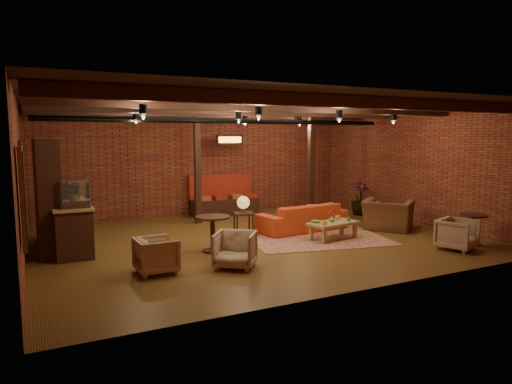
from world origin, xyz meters
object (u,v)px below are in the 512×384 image
side_table_book (373,203)px  round_table_right (473,225)px  sofa (302,217)px  coffee_table (333,224)px  armchair_right (388,210)px  armchair_far (457,233)px  plant_tall (361,166)px  round_table_left (213,228)px  side_table_lamp (243,206)px  armchair_b (235,248)px  armchair_a (156,253)px

side_table_book → round_table_right: round_table_right is taller
sofa → round_table_right: size_ratio=3.47×
coffee_table → armchair_right: armchair_right is taller
sofa → armchair_far: 3.77m
plant_tall → round_table_left: bearing=-158.8°
round_table_right → round_table_left: bearing=159.5°
round_table_right → plant_tall: 4.45m
armchair_right → side_table_book: bearing=-63.7°
armchair_right → side_table_lamp: bearing=38.4°
armchair_b → armchair_right: bearing=51.8°
armchair_a → armchair_b: 1.44m
side_table_lamp → armchair_far: (3.59, -3.32, -0.39)m
side_table_lamp → side_table_book: bearing=5.2°
armchair_b → armchair_far: 4.97m
armchair_right → armchair_far: bearing=139.5°
round_table_left → plant_tall: (5.80, 2.25, 1.02)m
sofa → plant_tall: (2.91, 1.23, 1.19)m
coffee_table → side_table_lamp: (-1.75, 1.31, 0.38)m
sofa → round_table_left: round_table_left is taller
armchair_far → armchair_right: bearing=67.2°
sofa → round_table_left: (-2.89, -1.02, 0.17)m
armchair_b → round_table_right: (5.57, -0.77, 0.09)m
round_table_left → armchair_far: round_table_left is taller
armchair_right → plant_tall: bearing=-57.4°
sofa → armchair_b: bearing=31.4°
armchair_b → plant_tall: plant_tall is taller
side_table_lamp → round_table_right: size_ratio=1.42×
coffee_table → armchair_a: size_ratio=1.82×
sofa → round_table_left: size_ratio=3.15×
armchair_b → coffee_table: bearing=56.1°
coffee_table → side_table_book: 3.22m
round_table_right → armchair_far: (-0.68, -0.14, -0.10)m
side_table_lamp → plant_tall: bearing=14.0°
side_table_book → round_table_right: 3.59m
side_table_lamp → round_table_left: 1.68m
armchair_a → armchair_b: (1.41, -0.32, 0.02)m
side_table_lamp → armchair_b: bearing=-118.2°
coffee_table → armchair_b: armchair_b is taller
sofa → round_table_right: sofa is taller
armchair_a → side_table_lamp: bearing=-54.5°
round_table_left → armchair_far: size_ratio=1.04×
armchair_b → side_table_book: (5.76, 2.81, 0.10)m
round_table_left → round_table_right: round_table_left is taller
coffee_table → armchair_a: armchair_a is taller
side_table_lamp → armchair_b: size_ratio=1.33×
plant_tall → coffee_table: bearing=-139.0°
plant_tall → armchair_b: bearing=-148.8°
coffee_table → side_table_book: (2.72, 1.72, 0.10)m
coffee_table → armchair_b: (-3.04, -1.09, -0.00)m
coffee_table → armchair_a: 4.51m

